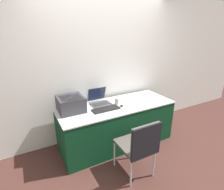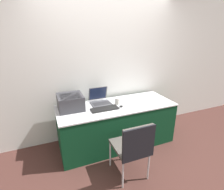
# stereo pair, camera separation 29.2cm
# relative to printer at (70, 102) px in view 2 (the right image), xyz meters

# --- Properties ---
(ground_plane) EXTENTS (14.00, 14.00, 0.00)m
(ground_plane) POSITION_rel_printer_xyz_m (0.75, -0.51, -0.88)
(ground_plane) COLOR #472823
(wall_back) EXTENTS (8.00, 0.05, 2.60)m
(wall_back) POSITION_rel_printer_xyz_m (0.75, 0.34, 0.42)
(wall_back) COLOR silver
(wall_back) RESTS_ON ground_plane
(table) EXTENTS (2.01, 0.76, 0.75)m
(table) POSITION_rel_printer_xyz_m (0.75, -0.14, -0.50)
(table) COLOR #0C381E
(table) RESTS_ON ground_plane
(printer) EXTENTS (0.39, 0.41, 0.24)m
(printer) POSITION_rel_printer_xyz_m (0.00, 0.00, 0.00)
(printer) COLOR #333338
(printer) RESTS_ON table
(laptop_left) EXTENTS (0.34, 0.35, 0.26)m
(laptop_left) POSITION_rel_printer_xyz_m (0.52, 0.06, -0.07)
(laptop_left) COLOR #4C4C51
(laptop_left) RESTS_ON table
(external_keyboard) EXTENTS (0.45, 0.17, 0.02)m
(external_keyboard) POSITION_rel_printer_xyz_m (0.50, -0.23, -0.12)
(external_keyboard) COLOR black
(external_keyboard) RESTS_ON table
(coffee_cup) EXTENTS (0.09, 0.09, 0.12)m
(coffee_cup) POSITION_rel_printer_xyz_m (0.78, -0.11, -0.07)
(coffee_cup) COLOR white
(coffee_cup) RESTS_ON table
(mouse) EXTENTS (0.06, 0.04, 0.03)m
(mouse) POSITION_rel_printer_xyz_m (0.78, -0.24, -0.11)
(mouse) COLOR black
(mouse) RESTS_ON table
(chair) EXTENTS (0.44, 0.50, 0.87)m
(chair) POSITION_rel_printer_xyz_m (0.62, -0.99, -0.33)
(chair) COLOR #4C4742
(chair) RESTS_ON ground_plane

